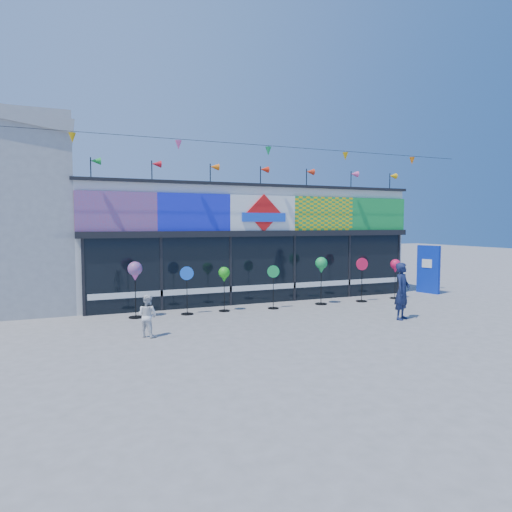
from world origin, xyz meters
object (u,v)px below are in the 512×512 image
spinner_3 (273,286)px  adult_man (402,291)px  spinner_0 (135,273)px  spinner_2 (224,276)px  spinner_6 (395,267)px  spinner_5 (362,279)px  child (148,316)px  spinner_4 (321,267)px  spinner_1 (187,289)px  blue_sign (428,269)px

spinner_3 → adult_man: adult_man is taller
spinner_0 → spinner_2: (2.70, -0.04, -0.20)m
spinner_3 → adult_man: bearing=-47.4°
spinner_6 → adult_man: (-2.26, -3.02, -0.34)m
spinner_5 → child: 8.08m
adult_man → spinner_3: bearing=103.0°
spinner_2 → spinner_3: 1.65m
spinner_6 → spinner_3: bearing=-178.9°
spinner_4 → child: (-6.18, -2.25, -0.77)m
spinner_2 → spinner_6: size_ratio=0.96×
spinner_4 → spinner_5: bearing=-2.8°
spinner_4 → child: bearing=-160.0°
spinner_1 → spinner_3: bearing=-3.0°
spinner_0 → spinner_5: bearing=-1.7°
spinner_0 → spinner_4: bearing=-1.4°
spinner_2 → spinner_5: size_ratio=0.90×
spinner_3 → spinner_6: (4.95, 0.09, 0.42)m
spinner_5 → spinner_2: bearing=177.9°
blue_sign → spinner_2: 8.65m
spinner_4 → spinner_2: bearing=178.2°
spinner_4 → spinner_5: 1.67m
spinner_4 → spinner_6: bearing=0.1°
spinner_3 → child: size_ratio=1.36×
spinner_4 → spinner_5: (1.60, -0.08, -0.47)m
spinner_0 → child: bearing=-91.3°
spinner_0 → spinner_3: spinner_0 is taller
blue_sign → spinner_1: bearing=168.5°
spinner_5 → spinner_0: bearing=178.3°
spinner_4 → spinner_6: spinner_4 is taller
spinner_2 → spinner_1: bearing=-177.7°
spinner_1 → spinner_6: (7.74, -0.05, 0.39)m
spinner_2 → spinner_6: (6.55, -0.10, 0.04)m
blue_sign → adult_man: 5.63m
spinner_3 → spinner_6: 4.97m
spinner_0 → spinner_2: bearing=-0.9°
spinner_6 → adult_man: bearing=-126.8°
spinner_2 → spinner_3: spinner_3 is taller
spinner_2 → spinner_3: bearing=-6.9°
spinner_0 → spinner_2: size_ratio=1.18×
spinner_0 → spinner_6: spinner_0 is taller
spinner_0 → spinner_3: 4.34m
spinner_2 → child: spinner_2 is taller
spinner_1 → spinner_5: (6.22, -0.14, 0.05)m
child → spinner_4: bearing=-113.0°
child → blue_sign: bearing=-119.1°
adult_man → spinner_5: bearing=46.3°
spinner_2 → spinner_6: spinner_6 is taller
spinner_3 → child: bearing=-153.5°
blue_sign → spinner_1: 9.85m
spinner_2 → spinner_5: spinner_5 is taller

